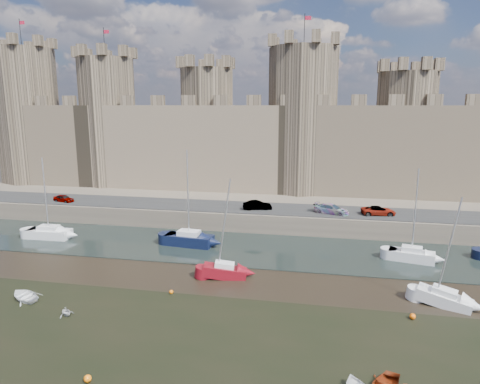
{
  "coord_description": "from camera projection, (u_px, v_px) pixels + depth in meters",
  "views": [
    {
      "loc": [
        5.5,
        -23.07,
        16.65
      ],
      "look_at": [
        -3.23,
        22.0,
        7.22
      ],
      "focal_mm": 32.0,
      "sensor_mm": 36.0,
      "label": 1
    }
  ],
  "objects": [
    {
      "name": "dinghy_6",
      "position": [
        25.0,
        296.0,
        37.06
      ],
      "size": [
        3.57,
        3.13,
        0.62
      ],
      "primitive_type": "imported",
      "rotation": [
        1.57,
        0.0,
        4.3
      ],
      "color": "white",
      "rests_on": "ground"
    },
    {
      "name": "quay",
      "position": [
        293.0,
        184.0,
        84.01
      ],
      "size": [
        160.0,
        60.0,
        2.5
      ],
      "primitive_type": "cube",
      "color": "#4C443A",
      "rests_on": "ground"
    },
    {
      "name": "water_channel",
      "position": [
        270.0,
        250.0,
        49.63
      ],
      "size": [
        160.0,
        12.0,
        0.08
      ],
      "primitive_type": "cube",
      "color": "black",
      "rests_on": "ground"
    },
    {
      "name": "castle",
      "position": [
        285.0,
        135.0,
        70.49
      ],
      "size": [
        108.5,
        11.0,
        29.0
      ],
      "color": "#42382B",
      "rests_on": "quay"
    },
    {
      "name": "sailboat_1",
      "position": [
        189.0,
        239.0,
        51.13
      ],
      "size": [
        5.93,
        2.82,
        11.47
      ],
      "rotation": [
        0.0,
        0.0,
        -0.11
      ],
      "color": "black",
      "rests_on": "ground"
    },
    {
      "name": "dinghy_3",
      "position": [
        66.0,
        312.0,
        34.22
      ],
      "size": [
        1.75,
        1.71,
        0.7
      ],
      "primitive_type": "imported",
      "rotation": [
        1.57,
        0.0,
        0.96
      ],
      "color": "silver",
      "rests_on": "ground"
    },
    {
      "name": "sailboat_4",
      "position": [
        225.0,
        270.0,
        41.77
      ],
      "size": [
        4.43,
        2.35,
        9.85
      ],
      "rotation": [
        0.0,
        0.0,
        0.18
      ],
      "color": "maroon",
      "rests_on": "ground"
    },
    {
      "name": "road",
      "position": [
        280.0,
        209.0,
        58.74
      ],
      "size": [
        160.0,
        7.0,
        0.1
      ],
      "primitive_type": "cube",
      "color": "black",
      "rests_on": "quay"
    },
    {
      "name": "car_3",
      "position": [
        378.0,
        211.0,
        55.43
      ],
      "size": [
        4.6,
        2.59,
        1.21
      ],
      "primitive_type": "imported",
      "rotation": [
        0.0,
        0.0,
        1.71
      ],
      "color": "gray",
      "rests_on": "quay"
    },
    {
      "name": "car_0",
      "position": [
        64.0,
        198.0,
        62.98
      ],
      "size": [
        3.48,
        2.11,
        1.11
      ],
      "primitive_type": "imported",
      "rotation": [
        0.0,
        0.0,
        1.31
      ],
      "color": "gray",
      "rests_on": "quay"
    },
    {
      "name": "ground",
      "position": [
        224.0,
        377.0,
        26.56
      ],
      "size": [
        160.0,
        160.0,
        0.0
      ],
      "primitive_type": "plane",
      "color": "black",
      "rests_on": "ground"
    },
    {
      "name": "sailboat_5",
      "position": [
        444.0,
        298.0,
        35.98
      ],
      "size": [
        4.68,
        3.16,
        9.41
      ],
      "rotation": [
        0.0,
        0.0,
        -0.37
      ],
      "color": "silver",
      "rests_on": "ground"
    },
    {
      "name": "buoy_1",
      "position": [
        171.0,
        292.0,
        38.25
      ],
      "size": [
        0.38,
        0.38,
        0.38
      ],
      "primitive_type": "sphere",
      "color": "orange",
      "rests_on": "ground"
    },
    {
      "name": "car_2",
      "position": [
        331.0,
        209.0,
        56.1
      ],
      "size": [
        4.92,
        3.25,
        1.32
      ],
      "primitive_type": "imported",
      "rotation": [
        0.0,
        0.0,
        1.23
      ],
      "color": "gray",
      "rests_on": "quay"
    },
    {
      "name": "sailboat_2",
      "position": [
        412.0,
        254.0,
        46.03
      ],
      "size": [
        4.95,
        2.8,
        10.07
      ],
      "rotation": [
        0.0,
        0.0,
        -0.22
      ],
      "color": "silver",
      "rests_on": "ground"
    },
    {
      "name": "sailboat_0",
      "position": [
        49.0,
        233.0,
        53.9
      ],
      "size": [
        5.51,
        2.27,
        10.2
      ],
      "rotation": [
        0.0,
        0.0,
        0.03
      ],
      "color": "silver",
      "rests_on": "ground"
    },
    {
      "name": "car_1",
      "position": [
        257.0,
        205.0,
        58.28
      ],
      "size": [
        4.12,
        2.28,
        1.29
      ],
      "primitive_type": "imported",
      "rotation": [
        0.0,
        0.0,
        1.82
      ],
      "color": "gray",
      "rests_on": "quay"
    },
    {
      "name": "buoy_3",
      "position": [
        413.0,
        316.0,
        33.71
      ],
      "size": [
        0.48,
        0.48,
        0.48
      ],
      "primitive_type": "sphere",
      "color": "#EA5B0A",
      "rests_on": "ground"
    },
    {
      "name": "buoy_4",
      "position": [
        88.0,
        379.0,
        26.07
      ],
      "size": [
        0.47,
        0.47,
        0.47
      ],
      "primitive_type": "sphere",
      "color": "orange",
      "rests_on": "ground"
    }
  ]
}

